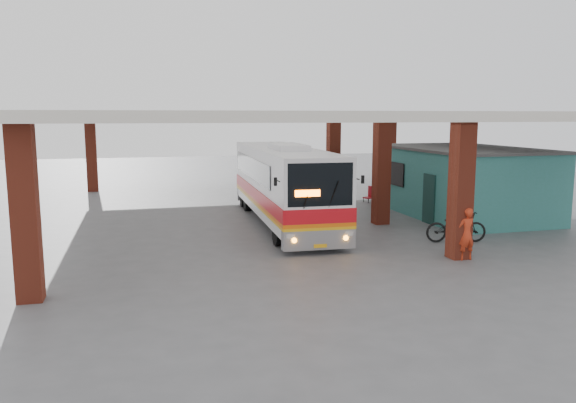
% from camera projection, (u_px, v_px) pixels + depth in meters
% --- Properties ---
extents(ground, '(90.00, 90.00, 0.00)m').
position_uv_depth(ground, '(338.00, 243.00, 20.12)').
color(ground, '#515154').
rests_on(ground, ground).
extents(brick_columns, '(20.10, 21.60, 4.35)m').
position_uv_depth(brick_columns, '(330.00, 169.00, 24.93)').
color(brick_columns, maroon).
rests_on(brick_columns, ground).
extents(canopy_roof, '(21.00, 23.00, 0.30)m').
position_uv_depth(canopy_roof, '(301.00, 116.00, 25.77)').
color(canopy_roof, silver).
rests_on(canopy_roof, brick_columns).
extents(shop_building, '(5.20, 8.20, 3.11)m').
position_uv_depth(shop_building, '(463.00, 181.00, 25.62)').
color(shop_building, '#30786D').
rests_on(shop_building, ground).
extents(coach_bus, '(2.97, 11.79, 3.40)m').
position_uv_depth(coach_bus, '(283.00, 184.00, 23.61)').
color(coach_bus, white).
rests_on(coach_bus, ground).
extents(motorcycle, '(2.29, 1.20, 1.14)m').
position_uv_depth(motorcycle, '(456.00, 227.00, 20.20)').
color(motorcycle, black).
rests_on(motorcycle, ground).
extents(pedestrian, '(0.65, 0.46, 1.67)m').
position_uv_depth(pedestrian, '(466.00, 234.00, 17.68)').
color(pedestrian, red).
rests_on(pedestrian, ground).
extents(red_chair, '(0.57, 0.57, 0.85)m').
position_uv_depth(red_chair, '(370.00, 195.00, 29.61)').
color(red_chair, '#AD121B').
rests_on(red_chair, ground).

